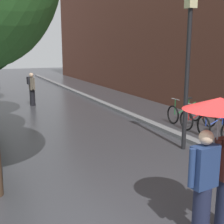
{
  "coord_description": "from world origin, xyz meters",
  "views": [
    {
      "loc": [
        -2.6,
        -3.39,
        2.79
      ],
      "look_at": [
        0.21,
        2.75,
        1.35
      ],
      "focal_mm": 48.16,
      "sensor_mm": 36.0,
      "label": 1
    }
  ],
  "objects": [
    {
      "name": "pedestrian_walking_midground",
      "position": [
        -0.1,
        11.51,
        0.86
      ],
      "size": [
        0.35,
        0.59,
        1.62
      ],
      "color": "black",
      "rests_on": "ground"
    },
    {
      "name": "parked_bicycle_3",
      "position": [
        4.55,
        5.63,
        0.38
      ],
      "size": [
        1.08,
        0.7,
        0.96
      ],
      "color": "black",
      "rests_on": "ground"
    },
    {
      "name": "parked_bicycle_1",
      "position": [
        4.42,
        3.76,
        0.38
      ],
      "size": [
        1.15,
        0.82,
        0.96
      ],
      "color": "black",
      "rests_on": "ground"
    },
    {
      "name": "street_lamp_post",
      "position": [
        2.6,
        3.12,
        2.41
      ],
      "size": [
        0.24,
        0.24,
        4.11
      ],
      "color": "black",
      "rests_on": "ground"
    },
    {
      "name": "couple_under_umbrella",
      "position": [
        0.53,
        -0.24,
        1.37
      ],
      "size": [
        1.1,
        1.05,
        2.11
      ],
      "color": "#1E233D",
      "rests_on": "ground"
    },
    {
      "name": "parked_bicycle_2",
      "position": [
        4.44,
        4.69,
        0.38
      ],
      "size": [
        1.09,
        0.71,
        0.96
      ],
      "color": "black",
      "rests_on": "ground"
    },
    {
      "name": "building_facade",
      "position": [
        10.0,
        10.0,
        5.08
      ],
      "size": [
        8.0,
        36.0,
        10.17
      ],
      "primitive_type": "cube",
      "color": "brown",
      "rests_on": "ground"
    },
    {
      "name": "kerb_strip",
      "position": [
        3.2,
        10.0,
        0.06
      ],
      "size": [
        0.3,
        36.0,
        0.12
      ],
      "primitive_type": "cube",
      "color": "slate",
      "rests_on": "ground"
    }
  ]
}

